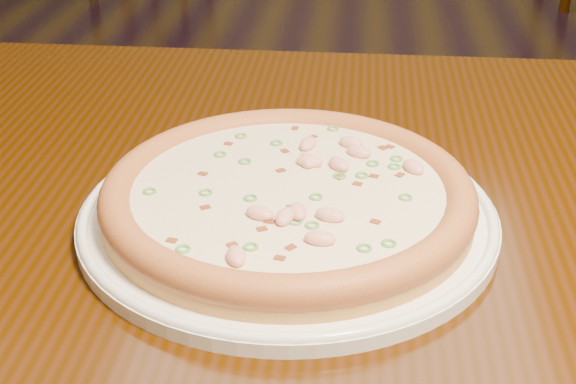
{
  "coord_description": "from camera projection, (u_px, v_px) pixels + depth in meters",
  "views": [
    {
      "loc": [
        0.06,
        -0.91,
        1.11
      ],
      "look_at": [
        0.0,
        -0.32,
        0.78
      ],
      "focal_mm": 50.0,
      "sensor_mm": 36.0,
      "label": 1
    }
  ],
  "objects": [
    {
      "name": "pizza",
      "position": [
        288.0,
        195.0,
        0.68
      ],
      "size": [
        0.32,
        0.32,
        0.03
      ],
      "color": "gold",
      "rests_on": "plate"
    },
    {
      "name": "hero_table",
      "position": [
        417.0,
        290.0,
        0.77
      ],
      "size": [
        1.2,
        0.8,
        0.75
      ],
      "color": "black",
      "rests_on": "ground"
    },
    {
      "name": "plate",
      "position": [
        288.0,
        214.0,
        0.69
      ],
      "size": [
        0.36,
        0.36,
        0.02
      ],
      "color": "white",
      "rests_on": "hero_table"
    }
  ]
}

